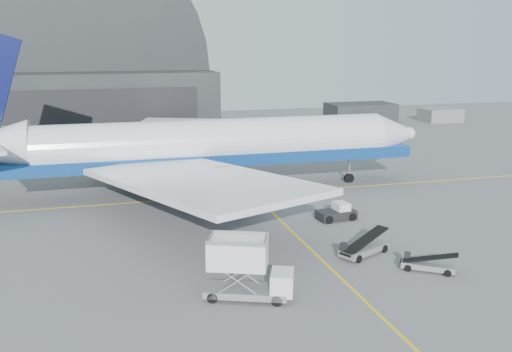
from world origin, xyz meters
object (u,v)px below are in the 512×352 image
object	(u,v)px
airliner	(197,146)
pushback_tug	(337,213)
catering_truck	(246,269)
belt_loader_a	(364,248)
belt_loader_b	(428,265)

from	to	relation	value
airliner	pushback_tug	xyz separation A→B (m)	(11.21, -13.58, -4.75)
catering_truck	pushback_tug	size ratio (longest dim) A/B	1.64
belt_loader_a	belt_loader_b	size ratio (longest dim) A/B	1.25
pushback_tug	belt_loader_b	bearing A→B (deg)	-90.09
catering_truck	belt_loader_b	bearing A→B (deg)	25.36
catering_truck	belt_loader_b	size ratio (longest dim) A/B	1.59
pushback_tug	belt_loader_a	xyz separation A→B (m)	(-1.75, -9.40, -0.05)
belt_loader_a	airliner	bearing A→B (deg)	85.80
belt_loader_a	belt_loader_b	bearing A→B (deg)	-79.67
airliner	pushback_tug	world-z (taller)	airliner
pushback_tug	belt_loader_b	size ratio (longest dim) A/B	0.97
airliner	belt_loader_a	size ratio (longest dim) A/B	11.18
airliner	belt_loader_a	distance (m)	25.31
airliner	catering_truck	distance (m)	28.36
airliner	catering_truck	size ratio (longest dim) A/B	8.75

